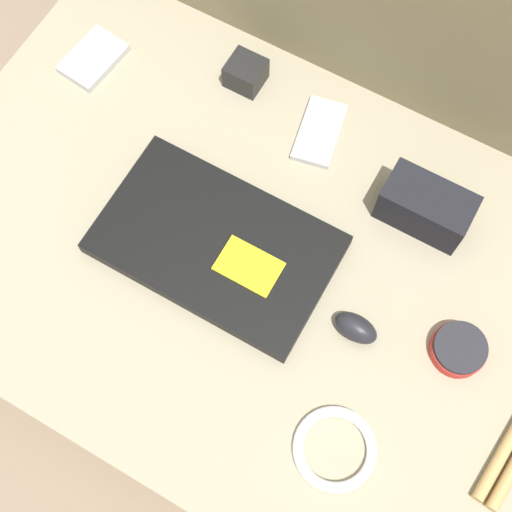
# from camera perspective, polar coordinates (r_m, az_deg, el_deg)

# --- Properties ---
(ground_plane) EXTENTS (8.00, 8.00, 0.00)m
(ground_plane) POSITION_cam_1_polar(r_m,az_deg,el_deg) (1.15, -0.00, -2.12)
(ground_plane) COLOR #7A6651
(couch_seat) EXTENTS (1.06, 0.70, 0.10)m
(couch_seat) POSITION_cam_1_polar(r_m,az_deg,el_deg) (1.10, -0.00, -1.29)
(couch_seat) COLOR gray
(couch_seat) RESTS_ON ground_plane
(laptop) EXTENTS (0.34, 0.21, 0.03)m
(laptop) POSITION_cam_1_polar(r_m,az_deg,el_deg) (1.05, -3.18, 0.94)
(laptop) COLOR black
(laptop) RESTS_ON couch_seat
(computer_mouse) EXTENTS (0.07, 0.04, 0.04)m
(computer_mouse) POSITION_cam_1_polar(r_m,az_deg,el_deg) (1.01, 7.98, -5.71)
(computer_mouse) COLOR black
(computer_mouse) RESTS_ON couch_seat
(speaker_puck) EXTENTS (0.08, 0.08, 0.03)m
(speaker_puck) POSITION_cam_1_polar(r_m,az_deg,el_deg) (1.04, 15.91, -7.19)
(speaker_puck) COLOR red
(speaker_puck) RESTS_ON couch_seat
(phone_silver) EXTENTS (0.08, 0.13, 0.01)m
(phone_silver) POSITION_cam_1_polar(r_m,az_deg,el_deg) (1.14, 5.09, 9.86)
(phone_silver) COLOR #B7B7BC
(phone_silver) RESTS_ON couch_seat
(phone_black) EXTENTS (0.08, 0.11, 0.01)m
(phone_black) POSITION_cam_1_polar(r_m,az_deg,el_deg) (1.24, -12.88, 15.14)
(phone_black) COLOR #B7B7BC
(phone_black) RESTS_ON couch_seat
(camera_pouch) EXTENTS (0.13, 0.07, 0.07)m
(camera_pouch) POSITION_cam_1_polar(r_m,az_deg,el_deg) (1.07, 13.42, 3.83)
(camera_pouch) COLOR black
(camera_pouch) RESTS_ON couch_seat
(charger_brick) EXTENTS (0.06, 0.05, 0.05)m
(charger_brick) POSITION_cam_1_polar(r_m,az_deg,el_deg) (1.18, -0.83, 14.43)
(charger_brick) COLOR black
(charger_brick) RESTS_ON couch_seat
(cable_coil) EXTENTS (0.11, 0.11, 0.01)m
(cable_coil) POSITION_cam_1_polar(r_m,az_deg,el_deg) (0.99, 6.33, -15.08)
(cable_coil) COLOR white
(cable_coil) RESTS_ON couch_seat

